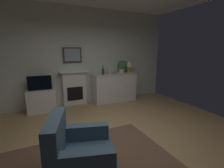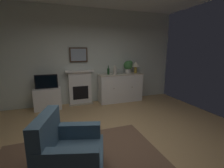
{
  "view_description": "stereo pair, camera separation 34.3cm",
  "coord_description": "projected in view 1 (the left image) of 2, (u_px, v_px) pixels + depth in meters",
  "views": [
    {
      "loc": [
        -1.33,
        -2.37,
        1.72
      ],
      "look_at": [
        0.09,
        0.67,
        1.0
      ],
      "focal_mm": 25.51,
      "sensor_mm": 36.0,
      "label": 1
    },
    {
      "loc": [
        -1.01,
        -2.5,
        1.72
      ],
      "look_at": [
        0.09,
        0.67,
        1.0
      ],
      "focal_mm": 25.51,
      "sensor_mm": 36.0,
      "label": 2
    }
  ],
  "objects": [
    {
      "name": "tv_set",
      "position": [
        40.0,
        83.0,
        4.37
      ],
      "size": [
        0.62,
        0.07,
        0.4
      ],
      "color": "black",
      "rests_on": "tv_cabinet"
    },
    {
      "name": "wine_bottle",
      "position": [
        103.0,
        71.0,
        5.08
      ],
      "size": [
        0.08,
        0.08,
        0.29
      ],
      "color": "#193F1E",
      "rests_on": "sideboard_cabinet"
    },
    {
      "name": "wall_rear",
      "position": [
        83.0,
        57.0,
        5.05
      ],
      "size": [
        5.96,
        0.06,
        3.0
      ],
      "primitive_type": "cube",
      "color": "silver",
      "rests_on": "ground_plane"
    },
    {
      "name": "ground_plane",
      "position": [
        123.0,
        145.0,
        3.02
      ],
      "size": [
        5.96,
        5.37,
        0.1
      ],
      "primitive_type": "cube",
      "color": "tan",
      "rests_on": "ground"
    },
    {
      "name": "wine_glass_left",
      "position": [
        114.0,
        70.0,
        5.2
      ],
      "size": [
        0.07,
        0.07,
        0.16
      ],
      "color": "silver",
      "rests_on": "sideboard_cabinet"
    },
    {
      "name": "framed_picture",
      "position": [
        72.0,
        55.0,
        4.82
      ],
      "size": [
        0.55,
        0.04,
        0.45
      ],
      "color": "#473323"
    },
    {
      "name": "fireplace_unit",
      "position": [
        74.0,
        88.0,
        4.99
      ],
      "size": [
        0.87,
        0.3,
        1.1
      ],
      "color": "white",
      "rests_on": "ground_plane"
    },
    {
      "name": "armchair",
      "position": [
        79.0,
        155.0,
        2.06
      ],
      "size": [
        0.99,
        0.95,
        0.92
      ],
      "color": "#3F596B",
      "rests_on": "ground_plane"
    },
    {
      "name": "sideboard_cabinet",
      "position": [
        115.0,
        87.0,
        5.4
      ],
      "size": [
        1.48,
        0.49,
        0.95
      ],
      "color": "white",
      "rests_on": "ground_plane"
    },
    {
      "name": "vase_decorative",
      "position": [
        109.0,
        70.0,
        5.14
      ],
      "size": [
        0.11,
        0.11,
        0.28
      ],
      "color": "beige",
      "rests_on": "sideboard_cabinet"
    },
    {
      "name": "wine_glass_center",
      "position": [
        116.0,
        70.0,
        5.27
      ],
      "size": [
        0.07,
        0.07,
        0.16
      ],
      "color": "silver",
      "rests_on": "sideboard_cabinet"
    },
    {
      "name": "table_lamp",
      "position": [
        129.0,
        65.0,
        5.47
      ],
      "size": [
        0.26,
        0.26,
        0.4
      ],
      "color": "#B79338",
      "rests_on": "sideboard_cabinet"
    },
    {
      "name": "potted_plant_small",
      "position": [
        122.0,
        66.0,
        5.41
      ],
      "size": [
        0.3,
        0.3,
        0.43
      ],
      "color": "beige",
      "rests_on": "sideboard_cabinet"
    },
    {
      "name": "tv_cabinet",
      "position": [
        41.0,
        101.0,
        4.49
      ],
      "size": [
        0.75,
        0.42,
        0.63
      ],
      "color": "white",
      "rests_on": "ground_plane"
    }
  ]
}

